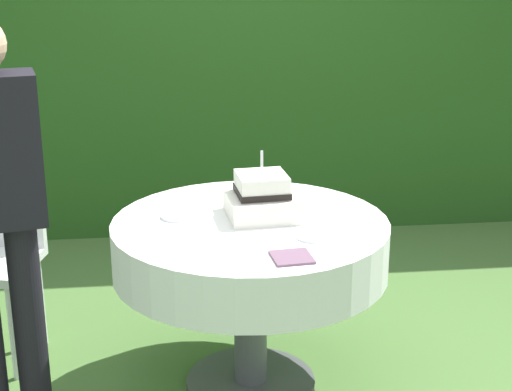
{
  "coord_description": "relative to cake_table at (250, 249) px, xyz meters",
  "views": [
    {
      "loc": [
        -0.31,
        -2.93,
        1.82
      ],
      "look_at": [
        0.03,
        0.03,
        0.85
      ],
      "focal_mm": 54.19,
      "sensor_mm": 36.0,
      "label": 1
    }
  ],
  "objects": [
    {
      "name": "foliage_hedge",
      "position": [
        0.0,
        2.2,
        0.62
      ],
      "size": [
        6.84,
        0.69,
        2.5
      ],
      "primitive_type": "cube",
      "color": "#234C19",
      "rests_on": "ground_plane"
    },
    {
      "name": "napkin_stack",
      "position": [
        0.11,
        -0.41,
        0.13
      ],
      "size": [
        0.16,
        0.16,
        0.01
      ],
      "primitive_type": "cube",
      "rotation": [
        0.0,
        0.0,
        0.1
      ],
      "color": "#6B4C60",
      "rests_on": "cake_table"
    },
    {
      "name": "serving_plate_near",
      "position": [
        -0.29,
        0.08,
        0.13
      ],
      "size": [
        0.14,
        0.14,
        0.01
      ],
      "primitive_type": "cylinder",
      "color": "white",
      "rests_on": "cake_table"
    },
    {
      "name": "wedding_cake",
      "position": [
        0.06,
        0.06,
        0.2
      ],
      "size": [
        0.3,
        0.3,
        0.28
      ],
      "color": "white",
      "rests_on": "cake_table"
    },
    {
      "name": "cake_table",
      "position": [
        0.0,
        0.0,
        0.0
      ],
      "size": [
        1.13,
        1.13,
        0.75
      ],
      "color": "#4C4C51",
      "rests_on": "ground_plane"
    },
    {
      "name": "ground_plane",
      "position": [
        0.0,
        0.0,
        -0.63
      ],
      "size": [
        20.0,
        20.0,
        0.0
      ],
      "primitive_type": "plane",
      "color": "#476B33"
    },
    {
      "name": "serving_plate_far",
      "position": [
        0.21,
        -0.22,
        0.13
      ],
      "size": [
        0.11,
        0.11,
        0.01
      ],
      "primitive_type": "cylinder",
      "color": "white",
      "rests_on": "cake_table"
    }
  ]
}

